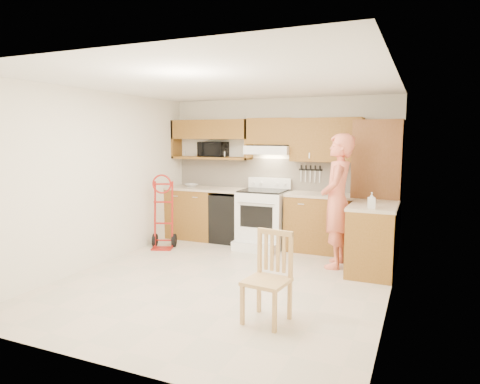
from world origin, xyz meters
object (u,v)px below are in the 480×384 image
Objects in this scene: hand_truck at (163,215)px; dining_chair at (267,278)px; microwave at (213,149)px; range at (262,214)px; person at (337,201)px.

dining_chair is at bearing -57.86° from hand_truck.
range is (1.05, -0.28, -1.05)m from microwave.
microwave reaches higher than hand_truck.
person is 1.70× the size of hand_truck.
dining_chair is at bearing -68.66° from range.
dining_chair is at bearing -10.78° from person.
microwave reaches higher than dining_chair.
person reaches higher than dining_chair.
range is at bearing 118.28° from dining_chair.
dining_chair is (-0.28, -2.15, -0.49)m from person.
range is 1.02× the size of hand_truck.
microwave is 0.44× the size of hand_truck.
microwave reaches higher than range.
range is 1.66m from hand_truck.
dining_chair is (2.56, -2.02, -0.10)m from hand_truck.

